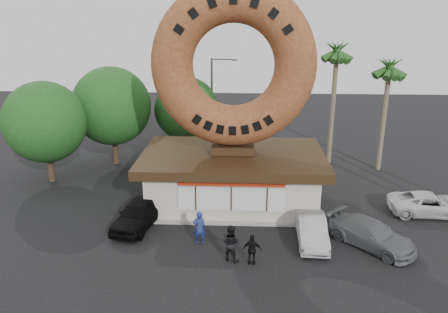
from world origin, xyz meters
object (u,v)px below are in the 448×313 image
car_silver (312,230)px  person_left (199,228)px  person_center (231,243)px  car_grey (371,234)px  street_lamp (214,101)px  car_white (430,204)px  donut_shop (233,176)px  car_black (139,213)px  giant_donut (233,65)px  person_right (252,250)px

car_silver → person_left: bearing=-173.3°
person_center → car_grey: 7.38m
street_lamp → car_white: 18.10m
donut_shop → car_black: 6.34m
donut_shop → giant_donut: 6.82m
car_silver → car_grey: 2.99m
car_black → person_center: bearing=-19.6°
street_lamp → person_center: (1.94, -16.87, -3.55)m
car_grey → car_white: car_grey is taller
giant_donut → person_center: giant_donut is taller
car_silver → car_white: 8.32m
donut_shop → car_white: bearing=-6.0°
car_silver → giant_donut: bearing=133.3°
car_black → person_right: bearing=-17.4°
person_right → street_lamp: bearing=-72.1°
street_lamp → car_silver: size_ratio=1.95×
donut_shop → car_white: 11.90m
person_left → person_right: person_left is taller
giant_donut → car_white: 14.26m
street_lamp → person_center: 17.35m
donut_shop → car_black: bearing=-145.9°
donut_shop → person_left: bearing=-106.5°
car_grey → car_white: size_ratio=0.99×
donut_shop → car_grey: bearing=-35.4°
street_lamp → car_silver: 16.53m
donut_shop → street_lamp: size_ratio=1.40×
person_left → car_silver: person_left is taller
giant_donut → person_center: size_ratio=5.14×
person_left → person_right: bearing=137.8°
donut_shop → person_center: bearing=-89.3°
person_right → car_silver: person_right is taller
car_silver → car_white: (7.50, 3.60, -0.02)m
person_center → car_black: person_center is taller
donut_shop → street_lamp: (-1.86, 10.02, 2.72)m
car_silver → person_right: bearing=-141.5°
person_center → car_black: bearing=-7.5°
donut_shop → person_center: size_ratio=6.01×
giant_donut → street_lamp: giant_donut is taller
person_center → car_grey: bearing=-141.9°
person_center → car_silver: 4.67m
car_black → car_grey: 12.56m
street_lamp → giant_donut: bearing=-79.5°
person_left → car_black: size_ratio=0.41×
car_black → car_grey: bearing=5.2°
person_right → car_grey: person_right is taller
street_lamp → car_silver: (6.14, -14.86, -3.81)m
car_black → car_silver: (9.48, -1.34, -0.09)m
giant_donut → person_right: giant_donut is taller
person_center → car_black: 6.25m
car_grey → car_black: bearing=128.9°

